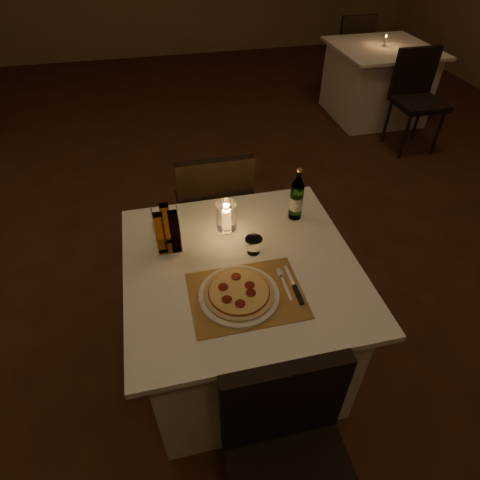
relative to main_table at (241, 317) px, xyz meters
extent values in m
cube|color=#462516|center=(-0.07, 0.50, -0.38)|extent=(8.00, 10.00, 0.02)
cube|color=white|center=(0.00, 0.00, -0.02)|extent=(0.88, 0.88, 0.71)
cube|color=white|center=(0.00, 0.00, 0.35)|extent=(1.00, 1.00, 0.03)
cube|color=black|center=(0.00, -0.62, 0.32)|extent=(0.42, 0.05, 0.42)
cylinder|color=black|center=(-0.17, -0.63, -0.15)|extent=(0.03, 0.03, 0.44)
cylinder|color=black|center=(0.17, -0.63, -0.15)|extent=(0.03, 0.03, 0.44)
cube|color=black|center=(0.00, 0.80, 0.09)|extent=(0.42, 0.42, 0.05)
cube|color=black|center=(0.00, 0.61, 0.32)|extent=(0.42, 0.05, 0.42)
cylinder|color=black|center=(0.17, 0.97, -0.15)|extent=(0.03, 0.03, 0.44)
cylinder|color=black|center=(-0.17, 0.97, -0.15)|extent=(0.03, 0.03, 0.44)
cylinder|color=black|center=(0.17, 0.63, -0.15)|extent=(0.03, 0.03, 0.44)
cylinder|color=black|center=(-0.17, 0.63, -0.15)|extent=(0.03, 0.03, 0.44)
cube|color=#AC783B|center=(-0.02, -0.18, 0.37)|extent=(0.45, 0.34, 0.00)
cylinder|color=white|center=(-0.05, -0.18, 0.38)|extent=(0.32, 0.32, 0.01)
cylinder|color=#D8B77F|center=(-0.05, -0.18, 0.39)|extent=(0.28, 0.28, 0.01)
cylinder|color=maroon|center=(-0.05, -0.18, 0.40)|extent=(0.24, 0.24, 0.00)
cylinder|color=#EACC7F|center=(-0.05, -0.18, 0.40)|extent=(0.24, 0.24, 0.00)
cylinder|color=maroon|center=(0.00, -0.16, 0.40)|extent=(0.04, 0.04, 0.00)
cylinder|color=maroon|center=(-0.05, -0.11, 0.40)|extent=(0.04, 0.04, 0.00)
cylinder|color=maroon|center=(-0.11, -0.15, 0.40)|extent=(0.04, 0.04, 0.00)
cylinder|color=maroon|center=(-0.11, -0.22, 0.40)|extent=(0.04, 0.04, 0.00)
cylinder|color=maroon|center=(-0.06, -0.25, 0.40)|extent=(0.04, 0.04, 0.00)
cylinder|color=maroon|center=(-0.01, -0.20, 0.40)|extent=(0.04, 0.04, 0.00)
cube|color=silver|center=(0.14, -0.18, 0.37)|extent=(0.01, 0.14, 0.00)
cube|color=silver|center=(0.14, -0.10, 0.37)|extent=(0.02, 0.05, 0.00)
cube|color=black|center=(0.18, -0.23, 0.38)|extent=(0.02, 0.10, 0.01)
cube|color=silver|center=(0.18, -0.12, 0.37)|extent=(0.01, 0.12, 0.00)
cylinder|color=#67A458|center=(0.33, 0.26, 0.46)|extent=(0.06, 0.06, 0.18)
cylinder|color=#67A458|center=(0.33, 0.26, 0.61)|extent=(0.02, 0.02, 0.03)
cylinder|color=gold|center=(0.33, 0.26, 0.63)|extent=(0.03, 0.03, 0.01)
cylinder|color=silver|center=(0.33, 0.26, 0.45)|extent=(0.07, 0.07, 0.07)
cylinder|color=white|center=(-0.02, 0.20, 0.37)|extent=(0.09, 0.09, 0.01)
cylinder|color=white|center=(-0.02, 0.20, 0.39)|extent=(0.02, 0.02, 0.04)
cylinder|color=white|center=(-0.02, 0.20, 0.48)|extent=(0.09, 0.09, 0.13)
cylinder|color=white|center=(-0.02, 0.20, 0.46)|extent=(0.02, 0.02, 0.10)
ellipsoid|color=orange|center=(-0.02, 0.20, 0.53)|extent=(0.02, 0.02, 0.03)
cube|color=white|center=(-0.29, 0.19, 0.37)|extent=(0.12, 0.12, 0.01)
cylinder|color=white|center=(-0.34, 0.13, 0.46)|extent=(0.01, 0.01, 0.18)
cylinder|color=white|center=(-0.23, 0.13, 0.46)|extent=(0.01, 0.01, 0.18)
cylinder|color=white|center=(-0.34, 0.24, 0.46)|extent=(0.01, 0.01, 0.18)
cylinder|color=white|center=(-0.23, 0.24, 0.46)|extent=(0.01, 0.01, 0.18)
cube|color=#BF8C33|center=(-0.32, 0.16, 0.47)|extent=(0.04, 0.04, 0.20)
cube|color=#3F1E14|center=(-0.26, 0.16, 0.47)|extent=(0.04, 0.04, 0.20)
cube|color=#BF8C33|center=(-0.29, 0.22, 0.47)|extent=(0.04, 0.04, 0.20)
cube|color=white|center=(2.16, 2.77, -0.02)|extent=(0.88, 0.88, 0.71)
cube|color=white|center=(2.16, 2.77, 0.35)|extent=(1.00, 1.00, 0.03)
cube|color=black|center=(2.16, 1.97, 0.09)|extent=(0.42, 0.42, 0.05)
cube|color=black|center=(2.16, 2.16, 0.32)|extent=(0.42, 0.05, 0.42)
cylinder|color=black|center=(1.99, 1.80, -0.15)|extent=(0.03, 0.03, 0.44)
cylinder|color=black|center=(2.33, 1.80, -0.15)|extent=(0.03, 0.03, 0.44)
cylinder|color=black|center=(1.99, 2.14, -0.15)|extent=(0.03, 0.03, 0.44)
cylinder|color=black|center=(2.33, 2.14, -0.15)|extent=(0.03, 0.03, 0.44)
cube|color=black|center=(2.16, 3.57, 0.09)|extent=(0.42, 0.42, 0.05)
cube|color=black|center=(2.16, 3.39, 0.32)|extent=(0.42, 0.05, 0.42)
cylinder|color=black|center=(2.33, 3.74, -0.15)|extent=(0.03, 0.03, 0.44)
cylinder|color=black|center=(1.99, 3.74, -0.15)|extent=(0.03, 0.03, 0.44)
cylinder|color=black|center=(2.33, 3.40, -0.15)|extent=(0.03, 0.03, 0.44)
cylinder|color=black|center=(1.99, 3.40, -0.15)|extent=(0.03, 0.03, 0.44)
cylinder|color=white|center=(2.16, 2.77, 0.41)|extent=(0.03, 0.03, 0.09)
ellipsoid|color=orange|center=(2.16, 2.77, 0.46)|extent=(0.01, 0.01, 0.02)
camera|label=1|loc=(-0.28, -1.20, 1.59)|focal=30.00mm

